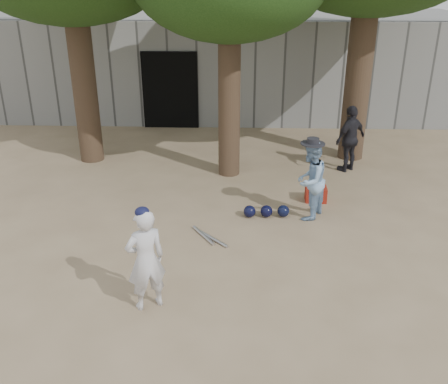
{
  "coord_description": "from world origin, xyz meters",
  "views": [
    {
      "loc": [
        0.87,
        -6.49,
        4.3
      ],
      "look_at": [
        0.6,
        1.0,
        0.95
      ],
      "focal_mm": 40.0,
      "sensor_mm": 36.0,
      "label": 1
    }
  ],
  "objects_px": {
    "boy_player": "(146,260)",
    "spectator_blue": "(310,181)",
    "red_bag": "(316,194)",
    "spectator_dark": "(350,139)"
  },
  "relations": [
    {
      "from": "spectator_blue",
      "to": "boy_player",
      "type": "bearing_deg",
      "value": -12.39
    },
    {
      "from": "red_bag",
      "to": "spectator_dark",
      "type": "bearing_deg",
      "value": 60.88
    },
    {
      "from": "boy_player",
      "to": "spectator_dark",
      "type": "height_order",
      "value": "spectator_dark"
    },
    {
      "from": "boy_player",
      "to": "spectator_blue",
      "type": "distance_m",
      "value": 3.8
    },
    {
      "from": "boy_player",
      "to": "red_bag",
      "type": "relative_size",
      "value": 3.55
    },
    {
      "from": "spectator_blue",
      "to": "spectator_dark",
      "type": "distance_m",
      "value": 2.75
    },
    {
      "from": "spectator_blue",
      "to": "red_bag",
      "type": "bearing_deg",
      "value": -169.12
    },
    {
      "from": "boy_player",
      "to": "spectator_blue",
      "type": "height_order",
      "value": "spectator_blue"
    },
    {
      "from": "boy_player",
      "to": "spectator_blue",
      "type": "relative_size",
      "value": 1.0
    },
    {
      "from": "boy_player",
      "to": "red_bag",
      "type": "bearing_deg",
      "value": -157.37
    }
  ]
}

